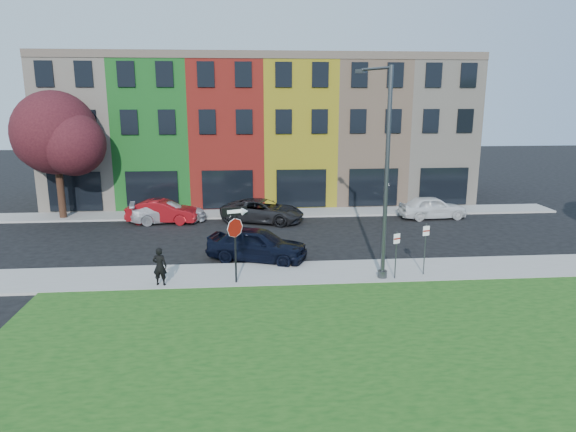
{
  "coord_description": "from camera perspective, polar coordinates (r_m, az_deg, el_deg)",
  "views": [
    {
      "loc": [
        -3.78,
        -18.17,
        7.62
      ],
      "look_at": [
        -1.93,
        4.0,
        2.42
      ],
      "focal_mm": 32.0,
      "sensor_mm": 36.0,
      "label": 1
    }
  ],
  "objects": [
    {
      "name": "stop_sign",
      "position": [
        20.82,
        -5.91,
        -1.49
      ],
      "size": [
        1.0,
        0.39,
        3.18
      ],
      "rotation": [
        0.0,
        0.0,
        0.34
      ],
      "color": "black",
      "rests_on": "sidewalk_near"
    },
    {
      "name": "parked_car_white",
      "position": [
        34.01,
        15.75,
        0.95
      ],
      "size": [
        2.23,
        4.44,
        1.44
      ],
      "primitive_type": "imported",
      "rotation": [
        0.0,
        0.0,
        1.63
      ],
      "color": "white",
      "rests_on": "ground"
    },
    {
      "name": "parking_sign_a",
      "position": [
        21.9,
        11.93,
        -3.64
      ],
      "size": [
        0.3,
        0.16,
        2.03
      ],
      "rotation": [
        0.0,
        0.0,
        0.4
      ],
      "color": "#434648",
      "rests_on": "sidewalk_near"
    },
    {
      "name": "sidewalk_far",
      "position": [
        34.03,
        -3.35,
        0.29
      ],
      "size": [
        40.0,
        2.4,
        0.12
      ],
      "primitive_type": "cube",
      "color": "gray",
      "rests_on": "ground"
    },
    {
      "name": "parking_sign_b",
      "position": [
        22.67,
        15.01,
        -2.91
      ],
      "size": [
        0.31,
        0.13,
        2.26
      ],
      "rotation": [
        0.0,
        0.0,
        0.31
      ],
      "color": "#434648",
      "rests_on": "sidewalk_near"
    },
    {
      "name": "sedan_near",
      "position": [
        24.31,
        -3.44,
        -3.15
      ],
      "size": [
        5.0,
        5.98,
        1.62
      ],
      "primitive_type": "imported",
      "rotation": [
        0.0,
        0.0,
        1.22
      ],
      "color": "black",
      "rests_on": "ground"
    },
    {
      "name": "ground",
      "position": [
        20.07,
        6.53,
        -9.26
      ],
      "size": [
        120.0,
        120.0,
        0.0
      ],
      "primitive_type": "plane",
      "color": "black",
      "rests_on": "ground"
    },
    {
      "name": "rowhouse_block",
      "position": [
        39.47,
        -2.95,
        9.31
      ],
      "size": [
        30.0,
        10.12,
        10.0
      ],
      "color": "#C2B3A0",
      "rests_on": "ground"
    },
    {
      "name": "sidewalk_near",
      "position": [
        23.21,
        9.97,
        -6.06
      ],
      "size": [
        40.0,
        3.0,
        0.12
      ],
      "primitive_type": "cube",
      "color": "gray",
      "rests_on": "ground"
    },
    {
      "name": "parked_car_silver",
      "position": [
        32.63,
        -13.13,
        0.49
      ],
      "size": [
        3.48,
        5.24,
        1.33
      ],
      "primitive_type": "imported",
      "rotation": [
        0.0,
        0.0,
        1.75
      ],
      "color": "silver",
      "rests_on": "ground"
    },
    {
      "name": "man",
      "position": [
        21.5,
        -14.06,
        -5.44
      ],
      "size": [
        0.7,
        0.56,
        1.59
      ],
      "primitive_type": "imported",
      "rotation": [
        0.0,
        0.0,
        2.98
      ],
      "color": "black",
      "rests_on": "sidewalk_near"
    },
    {
      "name": "street_lamp",
      "position": [
        21.4,
        10.59,
        4.55
      ],
      "size": [
        1.16,
        2.46,
        8.69
      ],
      "rotation": [
        0.0,
        0.0,
        0.36
      ],
      "color": "#434648",
      "rests_on": "sidewalk_near"
    },
    {
      "name": "parked_car_red",
      "position": [
        32.48,
        -13.76,
        0.49
      ],
      "size": [
        2.66,
        4.73,
        1.43
      ],
      "primitive_type": "imported",
      "rotation": [
        0.0,
        0.0,
        1.44
      ],
      "color": "maroon",
      "rests_on": "ground"
    },
    {
      "name": "tree_purple",
      "position": [
        34.9,
        -24.28,
        8.22
      ],
      "size": [
        6.13,
        5.36,
        7.88
      ],
      "color": "black",
      "rests_on": "sidewalk_far"
    },
    {
      "name": "parked_car_dark",
      "position": [
        31.82,
        -2.83,
        0.59
      ],
      "size": [
        5.69,
        6.63,
        1.42
      ],
      "primitive_type": "imported",
      "rotation": [
        0.0,
        0.0,
        1.21
      ],
      "color": "black",
      "rests_on": "ground"
    }
  ]
}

